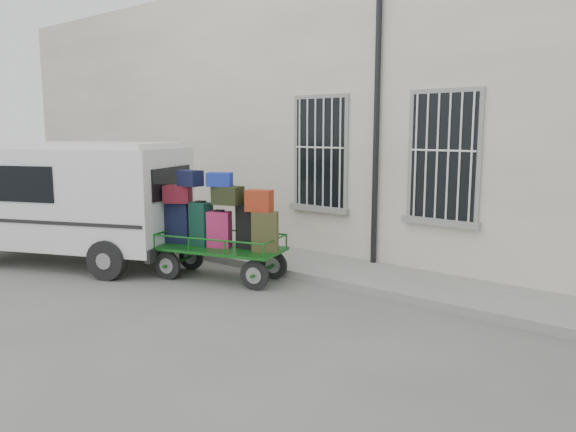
# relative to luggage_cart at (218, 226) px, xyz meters

# --- Properties ---
(ground) EXTENTS (80.00, 80.00, 0.00)m
(ground) POSITION_rel_luggage_cart_xyz_m (0.87, -0.52, -0.99)
(ground) COLOR #60605B
(ground) RESTS_ON ground
(building) EXTENTS (24.00, 5.15, 6.00)m
(building) POSITION_rel_luggage_cart_xyz_m (0.87, 4.98, 2.01)
(building) COLOR #BCB5A1
(building) RESTS_ON ground
(sidewalk) EXTENTS (24.00, 1.70, 0.15)m
(sidewalk) POSITION_rel_luggage_cart_xyz_m (0.87, 1.68, -0.91)
(sidewalk) COLOR gray
(sidewalk) RESTS_ON ground
(luggage_cart) EXTENTS (2.75, 1.67, 1.99)m
(luggage_cart) POSITION_rel_luggage_cart_xyz_m (0.00, 0.00, 0.00)
(luggage_cart) COLOR black
(luggage_cart) RESTS_ON ground
(van) EXTENTS (5.27, 3.86, 2.47)m
(van) POSITION_rel_luggage_cart_xyz_m (-3.37, -1.10, 0.43)
(van) COLOR silver
(van) RESTS_ON ground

